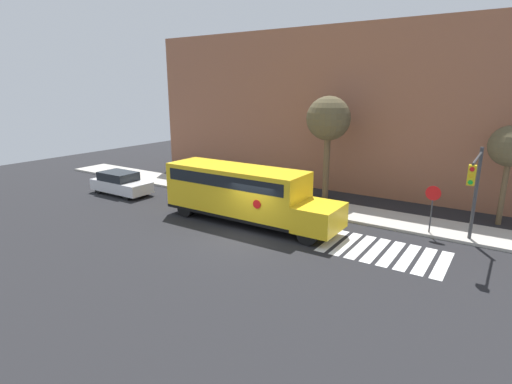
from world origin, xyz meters
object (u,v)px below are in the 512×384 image
object	(u,v)px
parked_car	(121,183)
tree_near_sidewalk	(510,147)
tree_far_sidewalk	(328,120)
school_bus	(242,191)
stop_sign	(432,203)
traffic_light	(475,184)

from	to	relation	value
parked_car	tree_near_sidewalk	xyz separation A→B (m)	(22.24, 7.12, 3.42)
tree_far_sidewalk	tree_near_sidewalk	bearing A→B (deg)	3.44
parked_car	tree_far_sidewalk	size ratio (longest dim) A/B	0.67
school_bus	parked_car	world-z (taller)	school_bus
stop_sign	tree_far_sidewalk	distance (m)	8.53
parked_car	tree_far_sidewalk	xyz separation A→B (m)	(12.36, 6.52, 4.43)
parked_car	tree_near_sidewalk	distance (m)	23.60
traffic_light	tree_near_sidewalk	size ratio (longest dim) A/B	0.86
traffic_light	tree_far_sidewalk	bearing A→B (deg)	154.15
school_bus	stop_sign	bearing A→B (deg)	20.92
traffic_light	tree_far_sidewalk	distance (m)	10.06
traffic_light	tree_near_sidewalk	distance (m)	5.11
stop_sign	traffic_light	size ratio (longest dim) A/B	0.56
parked_car	stop_sign	size ratio (longest dim) A/B	1.76
tree_near_sidewalk	parked_car	bearing A→B (deg)	-162.25
parked_car	traffic_light	xyz separation A→B (m)	(21.21, 2.24, 2.32)
school_bus	tree_far_sidewalk	size ratio (longest dim) A/B	1.50
school_bus	tree_near_sidewalk	world-z (taller)	tree_near_sidewalk
tree_near_sidewalk	traffic_light	bearing A→B (deg)	-101.81
parked_car	tree_far_sidewalk	distance (m)	14.67
stop_sign	traffic_light	bearing A→B (deg)	-30.35
tree_near_sidewalk	stop_sign	bearing A→B (deg)	-126.12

